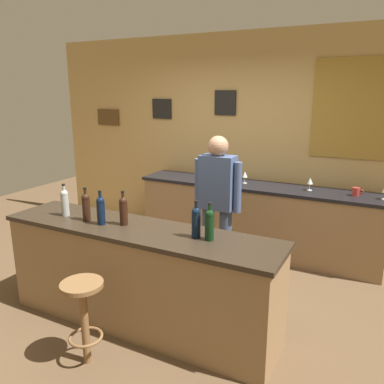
# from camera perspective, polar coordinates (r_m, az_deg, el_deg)

# --- Properties ---
(ground_plane) EXTENTS (10.00, 10.00, 0.00)m
(ground_plane) POSITION_cam_1_polar(r_m,az_deg,el_deg) (4.06, -4.22, -15.81)
(ground_plane) COLOR brown
(back_wall) EXTENTS (6.00, 0.09, 2.80)m
(back_wall) POSITION_cam_1_polar(r_m,az_deg,el_deg) (5.36, 7.32, 7.67)
(back_wall) COLOR tan
(back_wall) RESTS_ON ground_plane
(bar_counter) EXTENTS (2.56, 0.60, 0.92)m
(bar_counter) POSITION_cam_1_polar(r_m,az_deg,el_deg) (3.55, -7.81, -12.21)
(bar_counter) COLOR olive
(bar_counter) RESTS_ON ground_plane
(side_counter) EXTENTS (3.13, 0.56, 0.90)m
(side_counter) POSITION_cam_1_polar(r_m,az_deg,el_deg) (5.10, 9.34, -3.88)
(side_counter) COLOR olive
(side_counter) RESTS_ON ground_plane
(bartender) EXTENTS (0.52, 0.21, 1.62)m
(bartender) POSITION_cam_1_polar(r_m,az_deg,el_deg) (4.06, 3.72, -1.38)
(bartender) COLOR #384766
(bartender) RESTS_ON ground_plane
(bar_stool) EXTENTS (0.32, 0.32, 0.68)m
(bar_stool) POSITION_cam_1_polar(r_m,az_deg,el_deg) (3.17, -15.62, -16.22)
(bar_stool) COLOR brown
(bar_stool) RESTS_ON ground_plane
(wine_bottle_a) EXTENTS (0.07, 0.07, 0.31)m
(wine_bottle_a) POSITION_cam_1_polar(r_m,az_deg,el_deg) (3.80, -18.17, -1.35)
(wine_bottle_a) COLOR #999E99
(wine_bottle_a) RESTS_ON bar_counter
(wine_bottle_b) EXTENTS (0.07, 0.07, 0.31)m
(wine_bottle_b) POSITION_cam_1_polar(r_m,az_deg,el_deg) (3.61, -15.28, -1.97)
(wine_bottle_b) COLOR black
(wine_bottle_b) RESTS_ON bar_counter
(wine_bottle_c) EXTENTS (0.07, 0.07, 0.31)m
(wine_bottle_c) POSITION_cam_1_polar(r_m,az_deg,el_deg) (3.47, -13.24, -2.50)
(wine_bottle_c) COLOR black
(wine_bottle_c) RESTS_ON bar_counter
(wine_bottle_d) EXTENTS (0.07, 0.07, 0.31)m
(wine_bottle_d) POSITION_cam_1_polar(r_m,az_deg,el_deg) (3.42, -10.03, -2.59)
(wine_bottle_d) COLOR black
(wine_bottle_d) RESTS_ON bar_counter
(wine_bottle_e) EXTENTS (0.07, 0.07, 0.31)m
(wine_bottle_e) POSITION_cam_1_polar(r_m,az_deg,el_deg) (3.08, 0.60, -4.31)
(wine_bottle_e) COLOR black
(wine_bottle_e) RESTS_ON bar_counter
(wine_bottle_f) EXTENTS (0.07, 0.07, 0.31)m
(wine_bottle_f) POSITION_cam_1_polar(r_m,az_deg,el_deg) (3.03, 2.59, -4.65)
(wine_bottle_f) COLOR black
(wine_bottle_f) RESTS_ON bar_counter
(wine_glass_a) EXTENTS (0.07, 0.07, 0.16)m
(wine_glass_a) POSITION_cam_1_polar(r_m,az_deg,el_deg) (5.02, 7.76, 2.51)
(wine_glass_a) COLOR silver
(wine_glass_a) RESTS_ON side_counter
(wine_glass_b) EXTENTS (0.07, 0.07, 0.16)m
(wine_glass_b) POSITION_cam_1_polar(r_m,az_deg,el_deg) (4.83, 16.93, 1.50)
(wine_glass_b) COLOR silver
(wine_glass_b) RESTS_ON side_counter
(coffee_mug) EXTENTS (0.12, 0.08, 0.09)m
(coffee_mug) POSITION_cam_1_polar(r_m,az_deg,el_deg) (4.77, 22.96, 0.04)
(coffee_mug) COLOR #B2332D
(coffee_mug) RESTS_ON side_counter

